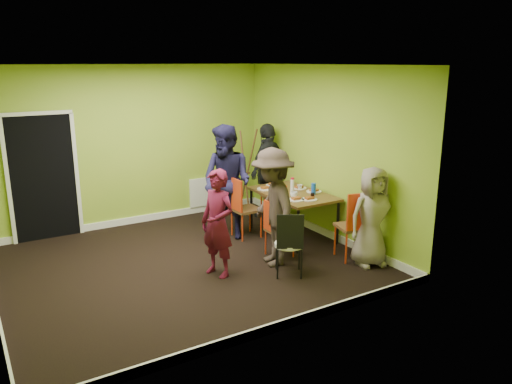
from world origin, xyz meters
TOP-DOWN VIEW (x-y plane):
  - ground at (0.00, 0.00)m, footprint 5.00×5.00m
  - room_walls at (-0.02, 0.04)m, footprint 5.04×4.54m
  - dining_table at (2.01, 0.19)m, footprint 0.90×1.50m
  - chair_left_far at (1.25, 0.57)m, footprint 0.43×0.42m
  - chair_left_near at (1.26, -0.43)m, footprint 0.36×0.36m
  - chair_back_end at (2.25, 1.24)m, footprint 0.56×0.61m
  - chair_front_end at (2.18, -1.14)m, footprint 0.53×0.53m
  - chair_bentwood at (1.03, -1.11)m, footprint 0.48×0.49m
  - easel at (1.94, 1.81)m, footprint 0.65×0.61m
  - plate_near_left at (1.74, 0.63)m, footprint 0.27×0.27m
  - plate_near_right at (1.79, -0.20)m, footprint 0.26×0.26m
  - plate_far_back at (1.99, 0.77)m, footprint 0.24×0.24m
  - plate_far_front at (1.98, -0.29)m, footprint 0.25×0.25m
  - plate_wall_back at (2.26, 0.37)m, footprint 0.26×0.26m
  - plate_wall_front at (2.34, 0.06)m, footprint 0.25×0.25m
  - thermos at (2.02, 0.23)m, footprint 0.06×0.06m
  - blue_bottle at (2.23, -0.06)m, footprint 0.08×0.08m
  - orange_bottle at (2.02, 0.41)m, footprint 0.03×0.03m
  - glass_mid at (1.89, 0.37)m, footprint 0.07×0.07m
  - glass_back at (2.07, 0.64)m, footprint 0.06×0.06m
  - glass_front at (2.05, -0.28)m, footprint 0.06×0.06m
  - cup_a at (1.84, -0.06)m, footprint 0.12×0.12m
  - cup_b at (2.23, 0.31)m, footprint 0.09×0.09m
  - person_standing at (0.23, -0.56)m, footprint 0.52×0.63m
  - person_left_far at (1.07, 0.73)m, footprint 1.02×1.12m
  - person_left_near at (1.08, -0.62)m, footprint 0.88×1.22m
  - person_back_end at (2.26, 1.34)m, footprint 1.11×0.82m
  - person_front_end at (2.26, -1.38)m, footprint 0.78×0.59m

SIDE VIEW (x-z plane):
  - ground at x=0.00m, z-range 0.00..0.00m
  - chair_left_near at x=1.26m, z-range 0.05..0.91m
  - chair_bentwood at x=1.03m, z-range 0.05..0.96m
  - chair_left_far at x=1.25m, z-range 0.06..1.08m
  - chair_front_end at x=2.18m, z-range 0.06..1.11m
  - dining_table at x=2.01m, z-range 0.32..1.07m
  - person_front_end at x=2.26m, z-range 0.00..1.44m
  - person_standing at x=0.23m, z-range 0.00..1.48m
  - chair_back_end at x=2.25m, z-range 0.22..1.29m
  - plate_near_left at x=1.74m, z-range 0.75..0.76m
  - plate_near_right at x=1.79m, z-range 0.75..0.76m
  - plate_far_back at x=1.99m, z-range 0.75..0.76m
  - plate_far_front at x=1.98m, z-range 0.75..0.76m
  - plate_wall_back at x=2.26m, z-range 0.75..0.76m
  - plate_wall_front at x=2.34m, z-range 0.75..0.76m
  - orange_bottle at x=2.02m, z-range 0.75..0.82m
  - cup_b at x=2.23m, z-range 0.75..0.83m
  - glass_back at x=2.07m, z-range 0.75..0.84m
  - glass_mid at x=1.89m, z-range 0.75..0.84m
  - cup_a at x=1.84m, z-range 0.75..0.84m
  - glass_front at x=2.05m, z-range 0.75..0.85m
  - easel at x=1.94m, z-range -0.01..1.61m
  - blue_bottle at x=2.23m, z-range 0.75..0.93m
  - person_left_near at x=1.08m, z-range 0.00..1.69m
  - thermos at x=2.02m, z-range 0.75..0.97m
  - person_back_end at x=2.26m, z-range 0.00..1.76m
  - person_left_far at x=1.07m, z-range 0.00..1.87m
  - room_walls at x=-0.02m, z-range -0.42..2.40m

